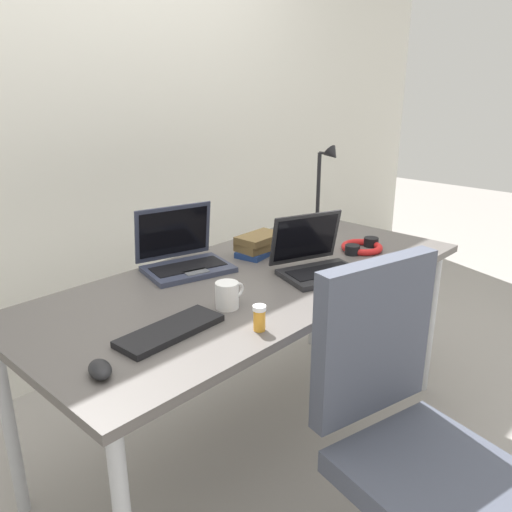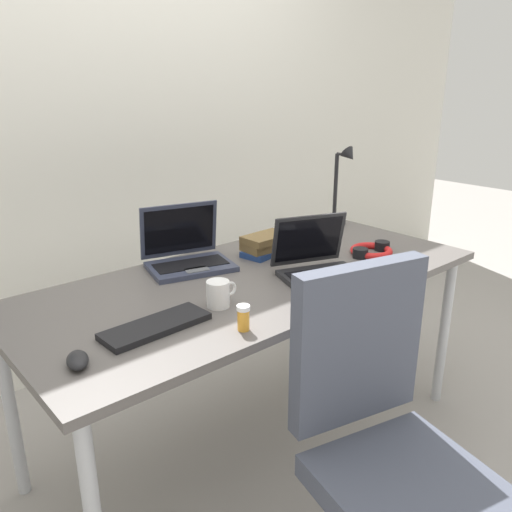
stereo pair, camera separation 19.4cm
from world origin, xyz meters
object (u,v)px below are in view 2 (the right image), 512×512
external_keyboard (156,326)px  pill_bottle (243,317)px  desk_lamp (341,186)px  cell_phone (308,233)px  computer_mouse (78,360)px  laptop_front_right (318,264)px  book_stack (265,245)px  coffee_mug (219,294)px  laptop_near_mouse (187,255)px  headphones (371,250)px  office_chair (388,475)px

external_keyboard → pill_bottle: size_ratio=4.18×
desk_lamp → cell_phone: desk_lamp is taller
desk_lamp → computer_mouse: 1.65m
laptop_front_right → cell_phone: laptop_front_right is taller
computer_mouse → book_stack: (0.97, 0.35, 0.03)m
external_keyboard → coffee_mug: coffee_mug is taller
laptop_near_mouse → headphones: (0.68, -0.38, -0.03)m
laptop_front_right → coffee_mug: laptop_front_right is taller
cell_phone → office_chair: 1.28m
cell_phone → computer_mouse: bearing=-122.0°
laptop_near_mouse → pill_bottle: laptop_near_mouse is taller
laptop_front_right → office_chair: office_chair is taller
laptop_front_right → pill_bottle: laptop_front_right is taller
external_keyboard → cell_phone: 1.14m
headphones → desk_lamp: bearing=57.2°
office_chair → pill_bottle: bearing=111.1°
laptop_front_right → cell_phone: 0.56m
desk_lamp → laptop_front_right: (-0.62, -0.43, -0.15)m
laptop_front_right → cell_phone: size_ratio=2.68×
desk_lamp → book_stack: (-0.61, -0.11, -0.15)m
laptop_near_mouse → book_stack: 0.34m
laptop_front_right → laptop_near_mouse: 0.52m
coffee_mug → laptop_near_mouse: bearing=70.5°
cell_phone → office_chair: (-0.71, -1.00, -0.35)m
laptop_near_mouse → external_keyboard: (-0.38, -0.40, -0.04)m
laptop_near_mouse → external_keyboard: 0.55m
book_stack → coffee_mug: same height
desk_lamp → external_keyboard: (-1.31, -0.41, -0.19)m
laptop_near_mouse → coffee_mug: (-0.14, -0.39, -0.00)m
laptop_front_right → coffee_mug: bearing=177.2°
external_keyboard → book_stack: size_ratio=1.53×
pill_bottle → office_chair: (0.17, -0.43, -0.38)m
laptop_front_right → laptop_near_mouse: (-0.31, 0.41, 0.00)m
laptop_front_right → laptop_near_mouse: size_ratio=0.98×
external_keyboard → computer_mouse: 0.27m
laptop_near_mouse → computer_mouse: (-0.64, -0.45, -0.03)m
computer_mouse → pill_bottle: size_ratio=1.22×
laptop_near_mouse → external_keyboard: laptop_near_mouse is taller
cell_phone → office_chair: size_ratio=0.14×
cell_phone → office_chair: office_chair is taller
external_keyboard → coffee_mug: (0.24, 0.01, 0.03)m
coffee_mug → laptop_front_right: bearing=-2.8°
office_chair → external_keyboard: bearing=120.8°
laptop_near_mouse → computer_mouse: laptop_near_mouse is taller
cell_phone → pill_bottle: 1.05m
office_chair → desk_lamp: bearing=46.9°
book_stack → cell_phone: bearing=14.4°
laptop_front_right → computer_mouse: bearing=-177.7°
desk_lamp → book_stack: bearing=-169.7°
headphones → pill_bottle: 0.88m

